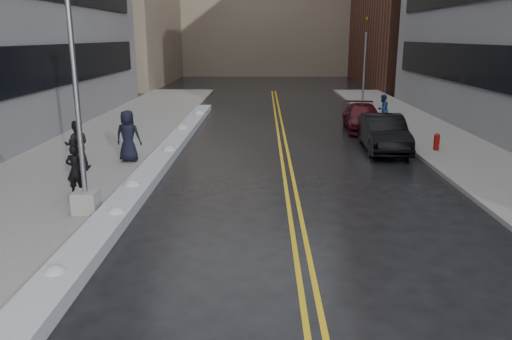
{
  "coord_description": "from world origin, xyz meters",
  "views": [
    {
      "loc": [
        1.6,
        -11.0,
        4.87
      ],
      "look_at": [
        1.39,
        2.3,
        1.3
      ],
      "focal_mm": 35.0,
      "sensor_mm": 36.0,
      "label": 1
    }
  ],
  "objects_px": {
    "lamppost": "(79,127)",
    "traffic_signal": "(365,58)",
    "fire_hydrant": "(437,141)",
    "car_black": "(384,133)",
    "pedestrian_fedora": "(76,170)",
    "pedestrian_east": "(383,109)",
    "pedestrian_b": "(77,145)",
    "pedestrian_c": "(128,136)",
    "car_maroon": "(363,117)"
  },
  "relations": [
    {
      "from": "pedestrian_c",
      "to": "pedestrian_fedora",
      "type": "bearing_deg",
      "value": 90.0
    },
    {
      "from": "fire_hydrant",
      "to": "lamppost",
      "type": "bearing_deg",
      "value": -146.96
    },
    {
      "from": "traffic_signal",
      "to": "pedestrian_c",
      "type": "height_order",
      "value": "traffic_signal"
    },
    {
      "from": "traffic_signal",
      "to": "car_black",
      "type": "bearing_deg",
      "value": -96.99
    },
    {
      "from": "pedestrian_c",
      "to": "car_maroon",
      "type": "height_order",
      "value": "pedestrian_c"
    },
    {
      "from": "fire_hydrant",
      "to": "pedestrian_b",
      "type": "distance_m",
      "value": 14.61
    },
    {
      "from": "traffic_signal",
      "to": "lamppost",
      "type": "bearing_deg",
      "value": -118.21
    },
    {
      "from": "fire_hydrant",
      "to": "car_maroon",
      "type": "distance_m",
      "value": 5.92
    },
    {
      "from": "pedestrian_c",
      "to": "pedestrian_east",
      "type": "height_order",
      "value": "pedestrian_c"
    },
    {
      "from": "fire_hydrant",
      "to": "car_maroon",
      "type": "relative_size",
      "value": 0.16
    },
    {
      "from": "car_black",
      "to": "car_maroon",
      "type": "xyz_separation_m",
      "value": [
        0.06,
        4.99,
        -0.1
      ]
    },
    {
      "from": "lamppost",
      "to": "traffic_signal",
      "type": "bearing_deg",
      "value": 61.79
    },
    {
      "from": "lamppost",
      "to": "traffic_signal",
      "type": "xyz_separation_m",
      "value": [
        11.8,
        22.0,
        0.87
      ]
    },
    {
      "from": "traffic_signal",
      "to": "pedestrian_c",
      "type": "xyz_separation_m",
      "value": [
        -12.13,
        -16.17,
        -2.25
      ]
    },
    {
      "from": "lamppost",
      "to": "car_black",
      "type": "relative_size",
      "value": 1.61
    },
    {
      "from": "fire_hydrant",
      "to": "car_black",
      "type": "distance_m",
      "value": 2.23
    },
    {
      "from": "traffic_signal",
      "to": "car_maroon",
      "type": "height_order",
      "value": "traffic_signal"
    },
    {
      "from": "fire_hydrant",
      "to": "car_maroon",
      "type": "height_order",
      "value": "car_maroon"
    },
    {
      "from": "pedestrian_b",
      "to": "pedestrian_c",
      "type": "height_order",
      "value": "pedestrian_c"
    },
    {
      "from": "pedestrian_east",
      "to": "car_maroon",
      "type": "relative_size",
      "value": 0.35
    },
    {
      "from": "pedestrian_fedora",
      "to": "car_black",
      "type": "xyz_separation_m",
      "value": [
        10.94,
        7.07,
        -0.17
      ]
    },
    {
      "from": "fire_hydrant",
      "to": "pedestrian_fedora",
      "type": "height_order",
      "value": "pedestrian_fedora"
    },
    {
      "from": "lamppost",
      "to": "car_maroon",
      "type": "height_order",
      "value": "lamppost"
    },
    {
      "from": "car_black",
      "to": "car_maroon",
      "type": "height_order",
      "value": "car_black"
    },
    {
      "from": "lamppost",
      "to": "pedestrian_c",
      "type": "distance_m",
      "value": 6.01
    },
    {
      "from": "pedestrian_east",
      "to": "car_maroon",
      "type": "height_order",
      "value": "pedestrian_east"
    },
    {
      "from": "lamppost",
      "to": "pedestrian_b",
      "type": "xyz_separation_m",
      "value": [
        -1.93,
        4.72,
        -1.49
      ]
    },
    {
      "from": "car_maroon",
      "to": "car_black",
      "type": "bearing_deg",
      "value": -86.68
    },
    {
      "from": "car_black",
      "to": "pedestrian_b",
      "type": "bearing_deg",
      "value": -160.27
    },
    {
      "from": "fire_hydrant",
      "to": "car_black",
      "type": "relative_size",
      "value": 0.15
    },
    {
      "from": "pedestrian_b",
      "to": "fire_hydrant",
      "type": "bearing_deg",
      "value": 174.44
    },
    {
      "from": "traffic_signal",
      "to": "pedestrian_c",
      "type": "distance_m",
      "value": 20.34
    },
    {
      "from": "pedestrian_fedora",
      "to": "pedestrian_east",
      "type": "height_order",
      "value": "pedestrian_east"
    },
    {
      "from": "fire_hydrant",
      "to": "traffic_signal",
      "type": "relative_size",
      "value": 0.12
    },
    {
      "from": "traffic_signal",
      "to": "car_maroon",
      "type": "bearing_deg",
      "value": -100.65
    },
    {
      "from": "fire_hydrant",
      "to": "car_black",
      "type": "xyz_separation_m",
      "value": [
        -2.15,
        0.54,
        0.23
      ]
    },
    {
      "from": "pedestrian_fedora",
      "to": "pedestrian_east",
      "type": "bearing_deg",
      "value": -132.31
    },
    {
      "from": "pedestrian_east",
      "to": "car_maroon",
      "type": "distance_m",
      "value": 1.77
    },
    {
      "from": "pedestrian_b",
      "to": "pedestrian_east",
      "type": "bearing_deg",
      "value": -161.91
    },
    {
      "from": "pedestrian_fedora",
      "to": "pedestrian_b",
      "type": "relative_size",
      "value": 0.9
    },
    {
      "from": "car_maroon",
      "to": "pedestrian_fedora",
      "type": "bearing_deg",
      "value": -128.38
    },
    {
      "from": "traffic_signal",
      "to": "car_black",
      "type": "height_order",
      "value": "traffic_signal"
    },
    {
      "from": "pedestrian_fedora",
      "to": "pedestrian_c",
      "type": "height_order",
      "value": "pedestrian_c"
    },
    {
      "from": "lamppost",
      "to": "pedestrian_fedora",
      "type": "distance_m",
      "value": 2.3
    },
    {
      "from": "lamppost",
      "to": "pedestrian_b",
      "type": "relative_size",
      "value": 4.29
    },
    {
      "from": "pedestrian_b",
      "to": "car_black",
      "type": "height_order",
      "value": "pedestrian_b"
    },
    {
      "from": "car_maroon",
      "to": "pedestrian_b",
      "type": "bearing_deg",
      "value": -140.02
    },
    {
      "from": "pedestrian_b",
      "to": "pedestrian_east",
      "type": "xyz_separation_m",
      "value": [
        13.43,
        9.98,
        -0.07
      ]
    },
    {
      "from": "pedestrian_east",
      "to": "pedestrian_c",
      "type": "bearing_deg",
      "value": -6.38
    },
    {
      "from": "lamppost",
      "to": "pedestrian_east",
      "type": "bearing_deg",
      "value": 51.97
    }
  ]
}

